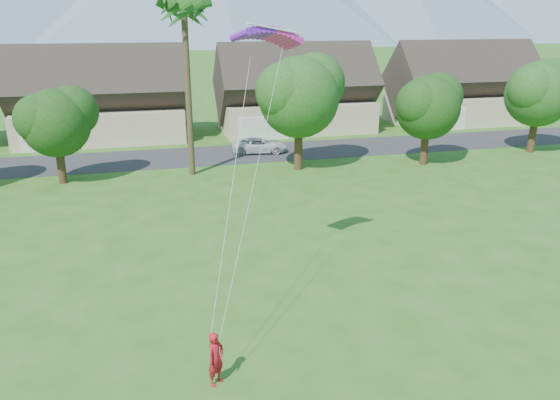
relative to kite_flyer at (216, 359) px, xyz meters
name	(u,v)px	position (x,y,z in m)	size (l,w,h in m)	color
street	(210,156)	(3.64, 30.23, -0.89)	(90.00, 7.00, 0.01)	#2D2D30
kite_flyer	(216,359)	(0.00, 0.00, 0.00)	(0.65, 0.43, 1.79)	#B5141F
parked_car	(260,145)	(7.91, 30.23, -0.25)	(2.14, 4.64, 1.29)	silver
houses_row	(202,100)	(4.13, 39.22, 2.55)	(72.75, 8.19, 8.86)	beige
tree_row	(202,109)	(2.49, 24.14, 3.99)	(62.27, 6.67, 8.45)	#47301C
fan_palm	(184,5)	(1.64, 24.73, 10.90)	(3.00, 3.00, 13.80)	#4C3D26
parafoil_kite	(268,33)	(3.14, 6.11, 9.53)	(3.03, 1.49, 0.50)	#7C1CD2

